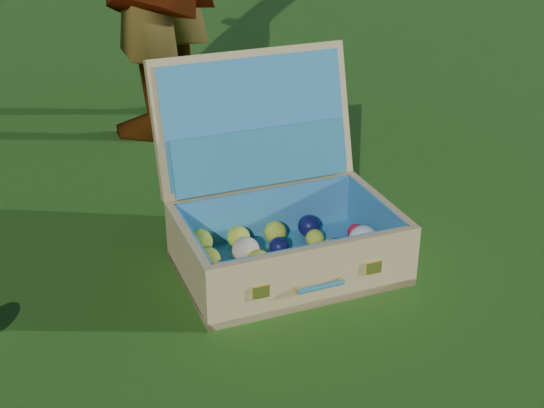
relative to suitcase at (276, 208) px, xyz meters
The scene contains 2 objects.
ground 0.20m from the suitcase, 167.01° to the left, with size 60.00×60.00×0.00m, color #215114.
suitcase is the anchor object (origin of this frame).
Camera 1 is at (-0.87, -1.47, 1.03)m, focal length 50.00 mm.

